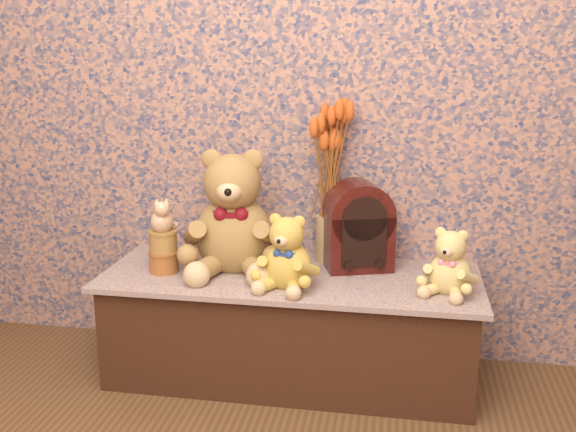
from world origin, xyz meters
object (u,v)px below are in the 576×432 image
(cathedral_radio, at_px, (358,225))
(biscuit_tin_lower, at_px, (164,262))
(teddy_small, at_px, (451,258))
(teddy_medium, at_px, (288,248))
(cat_figurine, at_px, (162,214))
(teddy_large, at_px, (234,205))
(ceramic_vase, at_px, (329,238))

(cathedral_radio, xyz_separation_m, biscuit_tin_lower, (-0.72, -0.18, -0.13))
(teddy_small, relative_size, cathedral_radio, 0.72)
(teddy_medium, distance_m, cat_figurine, 0.50)
(teddy_large, height_order, teddy_small, teddy_large)
(teddy_medium, bearing_deg, teddy_small, 15.31)
(teddy_large, bearing_deg, cat_figurine, -166.61)
(teddy_large, relative_size, teddy_medium, 1.75)
(cat_figurine, bearing_deg, teddy_small, -25.30)
(ceramic_vase, relative_size, biscuit_tin_lower, 1.70)
(biscuit_tin_lower, height_order, cat_figurine, cat_figurine)
(cathedral_radio, bearing_deg, cat_figurine, 175.42)
(teddy_medium, distance_m, ceramic_vase, 0.33)
(teddy_large, distance_m, biscuit_tin_lower, 0.34)
(teddy_small, relative_size, biscuit_tin_lower, 2.25)
(ceramic_vase, distance_m, cat_figurine, 0.66)
(ceramic_vase, xyz_separation_m, biscuit_tin_lower, (-0.60, -0.24, -0.05))
(teddy_small, bearing_deg, cat_figurine, -160.97)
(teddy_medium, relative_size, cathedral_radio, 0.84)
(cathedral_radio, relative_size, biscuit_tin_lower, 3.11)
(biscuit_tin_lower, bearing_deg, teddy_small, -1.47)
(teddy_large, distance_m, teddy_small, 0.82)
(ceramic_vase, bearing_deg, cat_figurine, -158.18)
(biscuit_tin_lower, bearing_deg, cathedral_radio, 13.92)
(teddy_medium, relative_size, teddy_small, 1.15)
(cathedral_radio, bearing_deg, teddy_small, -50.03)
(cathedral_radio, relative_size, cat_figurine, 2.52)
(biscuit_tin_lower, relative_size, cat_figurine, 0.81)
(biscuit_tin_lower, bearing_deg, teddy_large, 21.09)
(teddy_small, xyz_separation_m, biscuit_tin_lower, (-1.05, 0.03, -0.08))
(ceramic_vase, xyz_separation_m, cat_figurine, (-0.60, -0.24, 0.14))
(teddy_small, bearing_deg, teddy_medium, -155.38)
(teddy_small, distance_m, ceramic_vase, 0.53)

